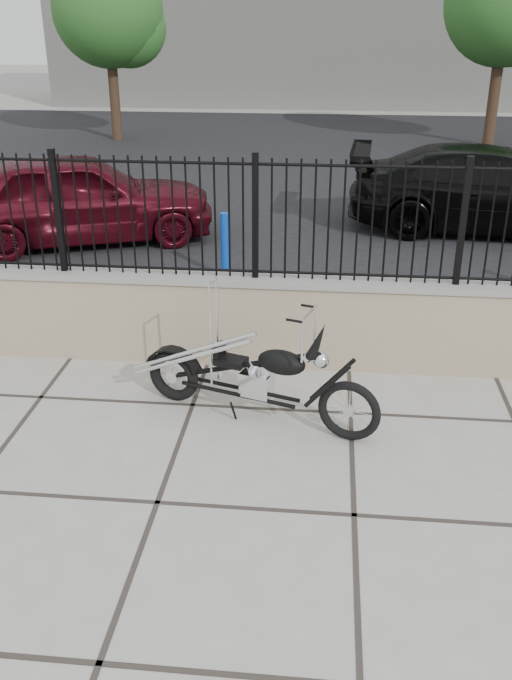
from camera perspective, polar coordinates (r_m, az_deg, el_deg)
name	(u,v)px	position (r m, az deg, el deg)	size (l,w,h in m)	color
ground_plane	(354,515)	(5.58, 7.79, -13.61)	(90.00, 90.00, 0.00)	#99968E
parking_lot	(342,172)	(17.23, 6.84, 13.10)	(30.00, 30.00, 0.00)	black
retaining_wall	(351,324)	(7.50, 7.57, 1.27)	(14.00, 0.36, 0.96)	gray
iron_fence	(358,222)	(7.14, 8.06, 9.24)	(14.00, 0.08, 1.20)	black
chopper_motorcycle	(253,354)	(6.39, -0.27, -1.12)	(2.18, 0.38, 1.31)	black
car_red	(79,197)	(11.95, -13.87, 10.91)	(1.70, 4.22, 1.44)	#470A14
car_black	(493,190)	(12.88, 18.29, 11.25)	(1.94, 4.78, 1.39)	black
bollard_a	(225,246)	(10.02, -2.49, 7.46)	(0.11, 0.11, 0.93)	blue
tree_left	(107,4)	(21.67, -11.71, 24.59)	(2.99, 2.99, 5.05)	#382619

